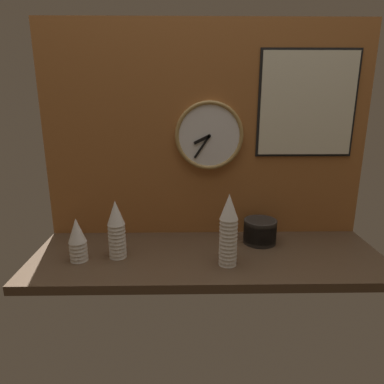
{
  "coord_description": "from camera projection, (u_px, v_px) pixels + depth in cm",
  "views": [
    {
      "loc": [
        -9.7,
        -144.88,
        70.19
      ],
      "look_at": [
        -7.12,
        4.0,
        28.28
      ],
      "focal_mm": 32.0,
      "sensor_mm": 36.0,
      "label": 1
    }
  ],
  "objects": [
    {
      "name": "ground_plane",
      "position": [
        207.0,
        257.0,
        1.59
      ],
      "size": [
        160.0,
        56.0,
        4.0
      ],
      "primitive_type": "cube",
      "color": "#4C3826"
    },
    {
      "name": "wall_tiled_back",
      "position": [
        206.0,
        133.0,
        1.7
      ],
      "size": [
        160.0,
        3.0,
        105.0
      ],
      "color": "#A3602D",
      "rests_on": "ground_plane"
    },
    {
      "name": "cup_stack_far_left",
      "position": [
        77.0,
        240.0,
        1.49
      ],
      "size": [
        7.84,
        7.84,
        19.62
      ],
      "color": "white",
      "rests_on": "ground_plane"
    },
    {
      "name": "cup_stack_center_right",
      "position": [
        228.0,
        230.0,
        1.44
      ],
      "size": [
        7.84,
        7.84,
        31.65
      ],
      "color": "white",
      "rests_on": "ground_plane"
    },
    {
      "name": "cup_stack_left",
      "position": [
        117.0,
        229.0,
        1.51
      ],
      "size": [
        7.84,
        7.84,
        26.5
      ],
      "color": "white",
      "rests_on": "ground_plane"
    },
    {
      "name": "bowl_stack_right",
      "position": [
        260.0,
        231.0,
        1.68
      ],
      "size": [
        16.1,
        16.1,
        11.91
      ],
      "color": "black",
      "rests_on": "ground_plane"
    },
    {
      "name": "wall_clock",
      "position": [
        209.0,
        136.0,
        1.67
      ],
      "size": [
        33.71,
        2.7,
        33.71
      ],
      "color": "white"
    },
    {
      "name": "menu_board",
      "position": [
        307.0,
        104.0,
        1.65
      ],
      "size": [
        47.87,
        1.32,
        50.83
      ],
      "color": "black"
    }
  ]
}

